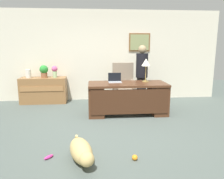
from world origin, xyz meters
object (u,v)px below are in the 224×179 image
credenza (44,90)px  person_standing (142,75)px  dog_toy_ball (135,157)px  desk (128,97)px  potted_plant (44,71)px  vase_empty (28,74)px  armchair (123,86)px  laptop (115,80)px  vase_with_flowers (55,71)px  dog_toy_bone (49,157)px  dog_lying (82,151)px  desk_lamp (146,64)px

credenza → person_standing: 2.87m
dog_toy_ball → person_standing: bearing=75.9°
desk → potted_plant: bearing=150.1°
potted_plant → person_standing: bearing=-11.4°
credenza → vase_empty: (-0.40, 0.00, 0.49)m
desk → armchair: (0.04, 1.00, 0.09)m
dog_toy_ball → potted_plant: bearing=119.6°
laptop → person_standing: bearing=34.4°
vase_with_flowers → desk: bearing=-33.7°
credenza → laptop: size_ratio=4.08×
dog_toy_ball → desk: bearing=83.8°
dog_toy_bone → potted_plant: bearing=102.2°
desk → potted_plant: (-2.23, 1.28, 0.52)m
potted_plant → vase_with_flowers: bearing=0.0°
potted_plant → dog_toy_ball: size_ratio=4.31×
armchair → dog_lying: armchair is taller
person_standing → desk_lamp: 0.67m
desk → dog_lying: size_ratio=2.25×
credenza → laptop: laptop is taller
desk → person_standing: size_ratio=1.13×
vase_empty → potted_plant: 0.45m
desk → person_standing: bearing=55.6°
vase_empty → potted_plant: (0.44, 0.00, 0.08)m
desk → vase_with_flowers: 2.38m
dog_lying → desk_lamp: desk_lamp is taller
dog_toy_bone → credenza: bearing=102.8°
armchair → desk_lamp: desk_lamp is taller
dog_toy_ball → armchair: bearing=85.0°
armchair → potted_plant: size_ratio=3.25×
vase_with_flowers → vase_empty: vase_with_flowers is taller
armchair → vase_with_flowers: bearing=171.7°
armchair → dog_toy_bone: armchair is taller
potted_plant → dog_toy_bone: 3.55m
person_standing → vase_empty: (-3.17, 0.55, 0.01)m
person_standing → laptop: size_ratio=5.21×
dog_lying → laptop: bearing=73.2°
armchair → credenza: bearing=173.0°
vase_empty → dog_toy_ball: size_ratio=2.91×
vase_with_flowers → potted_plant: 0.30m
credenza → dog_toy_bone: 3.45m
person_standing → armchair: bearing=150.4°
credenza → desk_lamp: size_ratio=2.26×
dog_lying → dog_toy_ball: dog_lying is taller
person_standing → potted_plant: 2.79m
dog_toy_ball → dog_toy_bone: dog_toy_ball is taller
dog_lying → vase_empty: bearing=115.5°
laptop → vase_empty: size_ratio=1.31×
desk_lamp → person_standing: bearing=86.9°
armchair → vase_with_flowers: armchair is taller
credenza → potted_plant: size_ratio=3.62×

